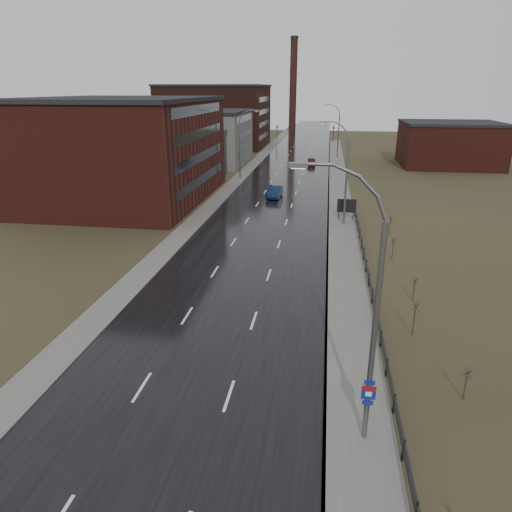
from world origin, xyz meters
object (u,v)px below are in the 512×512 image
(streetlight_main, at_px, (368,317))
(billboard, at_px, (347,206))
(car_near, at_px, (275,192))
(car_far, at_px, (311,161))

(streetlight_main, relative_size, billboard, 4.62)
(streetlight_main, bearing_deg, billboard, 88.99)
(billboard, xyz_separation_m, car_near, (-9.58, 10.63, -0.95))
(billboard, bearing_deg, streetlight_main, -91.01)
(streetlight_main, bearing_deg, car_near, 100.92)
(streetlight_main, xyz_separation_m, billboard, (0.63, 35.76, -4.30))
(billboard, relative_size, car_far, 0.61)
(streetlight_main, distance_m, car_near, 47.54)
(billboard, xyz_separation_m, car_far, (-5.59, 41.23, -1.02))
(billboard, distance_m, car_near, 14.34)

